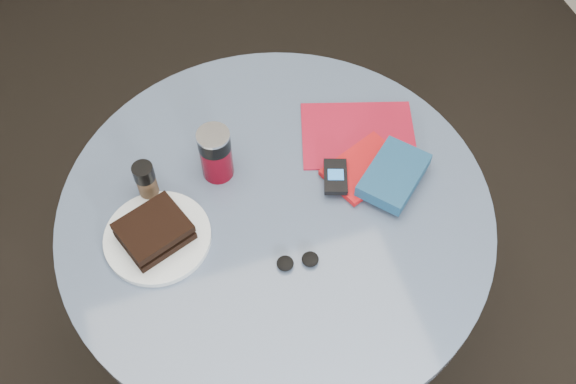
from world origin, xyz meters
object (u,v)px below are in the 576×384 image
object	(u,v)px
magazine	(358,135)
mp3_player	(336,177)
red_book	(364,168)
plate	(158,237)
soda_can	(216,154)
pepper_grinder	(146,181)
novel	(394,175)
headphones	(298,261)
sandwich	(154,231)
table	(277,242)

from	to	relation	value
magazine	mp3_player	world-z (taller)	mp3_player
red_book	mp3_player	size ratio (longest dim) A/B	1.72
plate	soda_can	bearing A→B (deg)	38.45
pepper_grinder	novel	distance (m)	0.56
magazine	headphones	size ratio (longest dim) A/B	2.88
sandwich	mp3_player	distance (m)	0.43
soda_can	pepper_grinder	world-z (taller)	soda_can
table	plate	distance (m)	0.32
table	sandwich	bearing A→B (deg)	-179.45
red_book	sandwich	bearing A→B (deg)	161.20
novel	sandwich	bearing A→B (deg)	136.83
magazine	headphones	distance (m)	0.39
novel	table	bearing A→B (deg)	134.43
novel	headphones	bearing A→B (deg)	164.16
soda_can	pepper_grinder	distance (m)	0.17
magazine	pepper_grinder	bearing A→B (deg)	-161.54
plate	red_book	xyz separation A→B (m)	(0.50, 0.03, 0.01)
pepper_grinder	headphones	bearing A→B (deg)	-45.32
pepper_grinder	magazine	size ratio (longest dim) A/B	0.39
plate	table	bearing A→B (deg)	0.05
plate	pepper_grinder	world-z (taller)	pepper_grinder
plate	magazine	bearing A→B (deg)	14.80
table	magazine	bearing A→B (deg)	28.56
pepper_grinder	red_book	size ratio (longest dim) A/B	0.59
sandwich	magazine	world-z (taller)	sandwich
pepper_grinder	headphones	world-z (taller)	pepper_grinder
novel	soda_can	bearing A→B (deg)	116.08
table	pepper_grinder	world-z (taller)	pepper_grinder
red_book	mp3_player	xyz separation A→B (m)	(-0.08, -0.01, 0.02)
novel	headphones	xyz separation A→B (m)	(-0.28, -0.13, -0.03)
mp3_player	headphones	size ratio (longest dim) A/B	1.10
soda_can	novel	world-z (taller)	soda_can
table	magazine	xyz separation A→B (m)	(0.26, 0.14, 0.17)
plate	pepper_grinder	bearing A→B (deg)	87.02
table	red_book	distance (m)	0.29
soda_can	red_book	distance (m)	0.35
table	soda_can	world-z (taller)	soda_can
magazine	headphones	xyz separation A→B (m)	(-0.25, -0.29, 0.01)
table	novel	size ratio (longest dim) A/B	5.76
novel	mp3_player	distance (m)	0.13
soda_can	mp3_player	size ratio (longest dim) A/B	1.33
pepper_grinder	mp3_player	world-z (taller)	pepper_grinder
magazine	red_book	xyz separation A→B (m)	(-0.03, -0.11, 0.01)
magazine	mp3_player	bearing A→B (deg)	-114.98
headphones	magazine	bearing A→B (deg)	49.04
sandwich	headphones	xyz separation A→B (m)	(0.28, -0.15, -0.03)
soda_can	headphones	bearing A→B (deg)	-70.33
sandwich	magazine	bearing A→B (deg)	14.97
headphones	soda_can	bearing A→B (deg)	109.67
table	red_book	xyz separation A→B (m)	(0.23, 0.03, 0.18)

